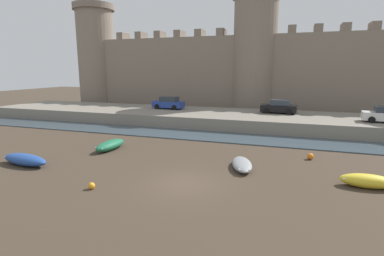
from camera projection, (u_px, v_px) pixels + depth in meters
name	position (u px, v px, depth m)	size (l,w,h in m)	color
ground_plane	(184.00, 184.00, 17.41)	(160.00, 160.00, 0.00)	#423528
water_channel	(228.00, 137.00, 29.12)	(80.00, 4.50, 0.10)	#3D4C56
quay_road	(241.00, 119.00, 35.74)	(67.02, 10.00, 1.41)	gray
castle	(254.00, 63.00, 44.28)	(62.00, 6.98, 20.47)	gray
rowboat_foreground_centre	(25.00, 159.00, 20.79)	(4.06, 1.69, 0.78)	#234793
rowboat_midflat_centre	(367.00, 181.00, 16.82)	(2.89, 1.12, 0.78)	yellow
rowboat_foreground_left	(242.00, 164.00, 20.11)	(2.10, 3.49, 0.56)	gray
rowboat_near_channel_left	(110.00, 145.00, 24.78)	(1.39, 3.48, 0.78)	#1E6B47
mooring_buoy_near_channel	(92.00, 186.00, 16.63)	(0.38, 0.38, 0.38)	orange
mooring_buoy_near_shore	(310.00, 156.00, 22.13)	(0.46, 0.46, 0.46)	orange
car_quay_centre_west	(279.00, 107.00, 35.60)	(4.21, 2.09, 1.62)	black
car_quay_west	(169.00, 103.00, 39.72)	(4.21, 2.09, 1.62)	#263F99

